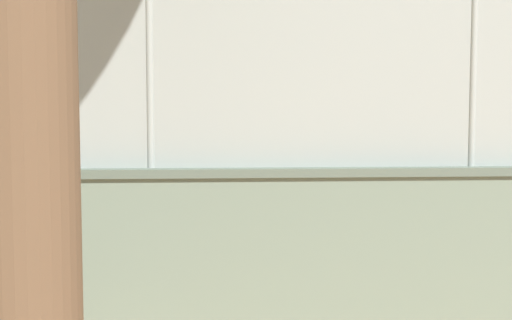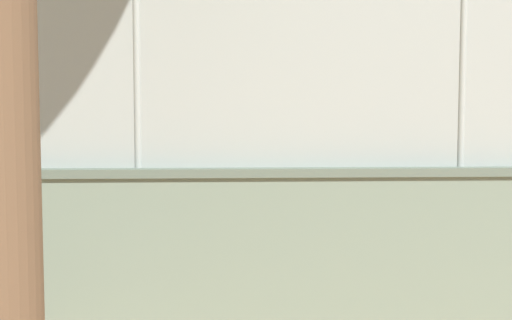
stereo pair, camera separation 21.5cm
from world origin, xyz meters
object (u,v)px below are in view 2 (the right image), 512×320
at_px(player_near_wall_returning, 205,153).
at_px(player_at_service_line, 243,162).
at_px(sports_ball, 163,151).
at_px(player_crossing_court, 234,168).

height_order(player_near_wall_returning, player_at_service_line, player_near_wall_returning).
relative_size(player_at_service_line, sports_ball, 11.79).
bearing_deg(player_crossing_court, sports_ball, -69.24).
height_order(player_crossing_court, sports_ball, player_crossing_court).
bearing_deg(player_near_wall_returning, player_at_service_line, 107.48).
height_order(player_at_service_line, sports_ball, player_at_service_line).
bearing_deg(player_near_wall_returning, sports_ball, 33.75).
distance_m(player_near_wall_returning, player_crossing_court, 7.46).
xyz_separation_m(player_at_service_line, player_crossing_court, (0.30, 3.26, 0.08)).
bearing_deg(player_at_service_line, player_near_wall_returning, -72.52).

